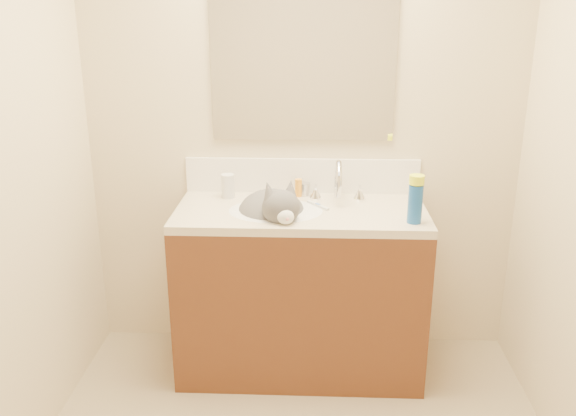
# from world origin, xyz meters

# --- Properties ---
(room_shell) EXTENTS (2.24, 2.54, 2.52)m
(room_shell) POSITION_xyz_m (0.00, 0.00, 1.49)
(room_shell) COLOR beige
(room_shell) RESTS_ON ground
(vanity_cabinet) EXTENTS (1.20, 0.55, 0.82)m
(vanity_cabinet) POSITION_xyz_m (0.00, 0.97, 0.41)
(vanity_cabinet) COLOR #542C16
(vanity_cabinet) RESTS_ON ground
(counter_slab) EXTENTS (1.20, 0.55, 0.04)m
(counter_slab) POSITION_xyz_m (0.00, 0.97, 0.84)
(counter_slab) COLOR beige
(counter_slab) RESTS_ON vanity_cabinet
(basin) EXTENTS (0.45, 0.36, 0.14)m
(basin) POSITION_xyz_m (-0.12, 0.94, 0.79)
(basin) COLOR white
(basin) RESTS_ON vanity_cabinet
(faucet) EXTENTS (0.28, 0.20, 0.21)m
(faucet) POSITION_xyz_m (0.18, 1.11, 0.95)
(faucet) COLOR silver
(faucet) RESTS_ON counter_slab
(cat) EXTENTS (0.46, 0.50, 0.34)m
(cat) POSITION_xyz_m (-0.13, 0.95, 0.84)
(cat) COLOR #4F4C4F
(cat) RESTS_ON basin
(backsplash) EXTENTS (1.20, 0.02, 0.18)m
(backsplash) POSITION_xyz_m (0.00, 1.24, 0.95)
(backsplash) COLOR white
(backsplash) RESTS_ON counter_slab
(mirror) EXTENTS (0.90, 0.02, 0.80)m
(mirror) POSITION_xyz_m (0.00, 1.24, 1.54)
(mirror) COLOR white
(mirror) RESTS_ON room_shell
(pill_bottle) EXTENTS (0.07, 0.07, 0.12)m
(pill_bottle) POSITION_xyz_m (-0.37, 1.14, 0.92)
(pill_bottle) COLOR silver
(pill_bottle) RESTS_ON counter_slab
(pill_label) EXTENTS (0.06, 0.06, 0.04)m
(pill_label) POSITION_xyz_m (-0.37, 1.14, 0.90)
(pill_label) COLOR #CC4822
(pill_label) RESTS_ON pill_bottle
(silver_jar) EXTENTS (0.06, 0.06, 0.07)m
(silver_jar) POSITION_xyz_m (0.01, 1.19, 0.89)
(silver_jar) COLOR #B7B7BC
(silver_jar) RESTS_ON counter_slab
(amber_bottle) EXTENTS (0.05, 0.05, 0.09)m
(amber_bottle) POSITION_xyz_m (-0.02, 1.17, 0.91)
(amber_bottle) COLOR orange
(amber_bottle) RESTS_ON counter_slab
(toothbrush) EXTENTS (0.11, 0.13, 0.01)m
(toothbrush) POSITION_xyz_m (0.08, 1.01, 0.87)
(toothbrush) COLOR silver
(toothbrush) RESTS_ON counter_slab
(toothbrush_head) EXTENTS (0.03, 0.03, 0.01)m
(toothbrush_head) POSITION_xyz_m (0.08, 1.01, 0.87)
(toothbrush_head) COLOR #668BDA
(toothbrush_head) RESTS_ON counter_slab
(spray_can) EXTENTS (0.07, 0.07, 0.18)m
(spray_can) POSITION_xyz_m (0.51, 0.81, 0.95)
(spray_can) COLOR #164C9F
(spray_can) RESTS_ON counter_slab
(spray_cap) EXTENTS (0.07, 0.07, 0.04)m
(spray_cap) POSITION_xyz_m (0.51, 0.81, 1.06)
(spray_cap) COLOR #EBFF1A
(spray_cap) RESTS_ON spray_can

